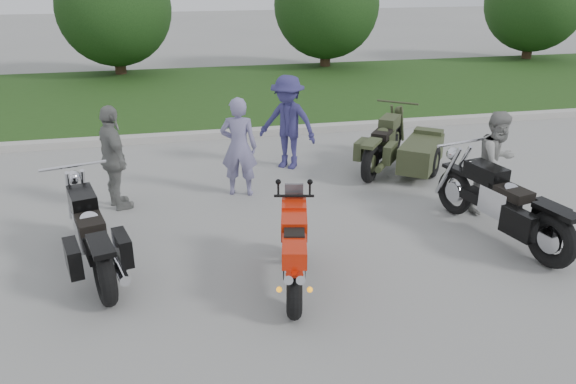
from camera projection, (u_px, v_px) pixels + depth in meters
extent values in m
plane|color=#9B9B96|center=(310.00, 272.00, 7.00)|extent=(80.00, 80.00, 0.00)
cube|color=#B6B3AC|center=(243.00, 133.00, 12.39)|extent=(60.00, 0.30, 0.15)
cube|color=#2A501B|center=(223.00, 93.00, 16.14)|extent=(60.00, 8.00, 0.14)
cylinder|color=#3F2B1C|center=(120.00, 60.00, 18.38)|extent=(0.36, 0.36, 1.20)
sphere|color=#193613|center=(114.00, 8.00, 17.77)|extent=(3.60, 3.60, 3.60)
cylinder|color=#3F2B1C|center=(325.00, 53.00, 19.75)|extent=(0.36, 0.36, 1.20)
sphere|color=#193613|center=(327.00, 5.00, 19.14)|extent=(3.60, 3.60, 3.60)
cylinder|color=#3F2B1C|center=(528.00, 46.00, 21.32)|extent=(0.36, 0.36, 1.20)
sphere|color=#193613|center=(535.00, 2.00, 20.71)|extent=(3.60, 3.60, 3.60)
torus|color=black|center=(294.00, 295.00, 6.02)|extent=(0.28, 0.57, 0.55)
torus|color=black|center=(294.00, 240.00, 7.21)|extent=(0.22, 0.54, 0.53)
cube|color=black|center=(294.00, 251.00, 6.49)|extent=(0.42, 0.83, 0.31)
cube|color=red|center=(294.00, 224.00, 6.59)|extent=(0.40, 0.54, 0.23)
cube|color=red|center=(294.00, 252.00, 6.05)|extent=(0.37, 0.53, 0.20)
cube|color=black|center=(294.00, 234.00, 6.28)|extent=(0.29, 0.35, 0.09)
cube|color=red|center=(294.00, 215.00, 6.91)|extent=(0.37, 0.41, 0.35)
cylinder|color=silver|center=(289.00, 275.00, 5.87)|extent=(0.18, 0.42, 0.19)
cylinder|color=silver|center=(300.00, 275.00, 5.87)|extent=(0.18, 0.42, 0.19)
torus|color=black|center=(105.00, 276.00, 6.22)|extent=(0.36, 0.74, 0.72)
torus|color=black|center=(81.00, 218.00, 7.66)|extent=(0.30, 0.68, 0.67)
cube|color=black|center=(91.00, 237.00, 6.91)|extent=(0.55, 1.28, 0.15)
cube|color=silver|center=(90.00, 231.00, 6.87)|extent=(0.43, 0.54, 0.37)
cube|color=black|center=(82.00, 200.00, 7.02)|extent=(0.43, 0.64, 0.23)
cube|color=black|center=(90.00, 222.00, 6.67)|extent=(0.42, 0.58, 0.13)
cube|color=black|center=(100.00, 245.00, 6.08)|extent=(0.37, 0.62, 0.06)
cylinder|color=silver|center=(114.00, 257.00, 6.74)|extent=(0.40, 1.15, 0.11)
torus|color=black|center=(552.00, 240.00, 7.00)|extent=(0.35, 0.76, 0.74)
torus|color=black|center=(454.00, 192.00, 8.50)|extent=(0.28, 0.71, 0.70)
cube|color=black|center=(499.00, 207.00, 7.71)|extent=(0.53, 1.32, 0.15)
cube|color=silver|center=(500.00, 201.00, 7.68)|extent=(0.43, 0.55, 0.38)
cube|color=black|center=(486.00, 173.00, 7.84)|extent=(0.43, 0.65, 0.24)
cube|color=black|center=(511.00, 192.00, 7.47)|extent=(0.42, 0.60, 0.13)
cube|color=black|center=(557.00, 211.00, 6.85)|extent=(0.37, 0.64, 0.07)
cylinder|color=silver|center=(530.00, 225.00, 7.53)|extent=(0.37, 1.19, 0.11)
torus|color=black|center=(370.00, 164.00, 9.71)|extent=(0.55, 0.66, 0.69)
torus|color=black|center=(395.00, 139.00, 11.12)|extent=(0.49, 0.59, 0.65)
cube|color=black|center=(384.00, 146.00, 10.38)|extent=(0.91, 1.11, 0.14)
cube|color=#384025|center=(384.00, 141.00, 10.35)|extent=(0.52, 0.55, 0.36)
cube|color=#384025|center=(390.00, 123.00, 10.50)|extent=(0.56, 0.62, 0.22)
cube|color=black|center=(382.00, 134.00, 10.15)|extent=(0.53, 0.58, 0.12)
cube|color=#384025|center=(371.00, 143.00, 9.57)|extent=(0.52, 0.58, 0.06)
cylinder|color=#384025|center=(388.00, 160.00, 10.07)|extent=(0.75, 0.95, 0.10)
cube|color=#384025|center=(421.00, 153.00, 10.03)|extent=(1.24, 1.39, 0.46)
torus|color=black|center=(434.00, 162.00, 9.98)|extent=(0.44, 0.53, 0.57)
imported|color=#7E79A5|center=(239.00, 147.00, 9.04)|extent=(0.68, 0.54, 1.63)
imported|color=gray|center=(497.00, 163.00, 8.44)|extent=(0.93, 0.84, 1.57)
imported|color=navy|center=(288.00, 123.00, 10.24)|extent=(1.27, 1.18, 1.72)
imported|color=gray|center=(114.00, 158.00, 8.52)|extent=(0.72, 1.04, 1.63)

